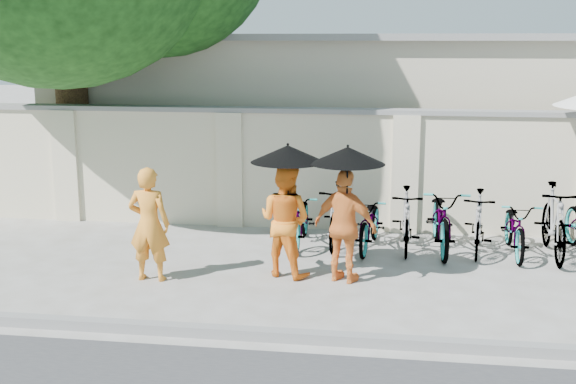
# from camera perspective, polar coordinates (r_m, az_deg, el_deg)

# --- Properties ---
(ground) EXTENTS (80.00, 80.00, 0.00)m
(ground) POSITION_cam_1_polar(r_m,az_deg,el_deg) (9.70, -2.71, -7.45)
(ground) COLOR #A4A3A1
(kerb) EXTENTS (40.00, 0.16, 0.12)m
(kerb) POSITION_cam_1_polar(r_m,az_deg,el_deg) (8.13, -5.01, -10.98)
(kerb) COLOR slate
(kerb) RESTS_ON ground
(compound_wall) EXTENTS (20.00, 0.30, 2.00)m
(compound_wall) POSITION_cam_1_polar(r_m,az_deg,el_deg) (12.40, 4.59, 1.61)
(compound_wall) COLOR beige
(compound_wall) RESTS_ON ground
(building_behind) EXTENTS (14.00, 6.00, 3.20)m
(building_behind) POSITION_cam_1_polar(r_m,az_deg,el_deg) (16.06, 9.10, 6.03)
(building_behind) COLOR #B3AC92
(building_behind) RESTS_ON ground
(monk_left) EXTENTS (0.58, 0.38, 1.57)m
(monk_left) POSITION_cam_1_polar(r_m,az_deg,el_deg) (9.90, -10.92, -2.51)
(monk_left) COLOR orange
(monk_left) RESTS_ON ground
(monk_center) EXTENTS (0.93, 0.84, 1.57)m
(monk_center) POSITION_cam_1_polar(r_m,az_deg,el_deg) (9.93, -0.24, -2.24)
(monk_center) COLOR orange
(monk_center) RESTS_ON ground
(parasol_center) EXTENTS (1.00, 1.00, 0.95)m
(parasol_center) POSITION_cam_1_polar(r_m,az_deg,el_deg) (9.65, -0.02, 3.04)
(parasol_center) COLOR black
(parasol_center) RESTS_ON ground
(monk_right) EXTENTS (0.98, 0.69, 1.54)m
(monk_right) POSITION_cam_1_polar(r_m,az_deg,el_deg) (9.69, 4.55, -2.72)
(monk_right) COLOR orange
(monk_right) RESTS_ON ground
(parasol_right) EXTENTS (0.99, 0.99, 0.98)m
(parasol_right) POSITION_cam_1_polar(r_m,az_deg,el_deg) (9.41, 4.73, 2.89)
(parasol_right) COLOR black
(parasol_right) RESTS_ON ground
(bike_0) EXTENTS (0.59, 1.66, 0.87)m
(bike_0) POSITION_cam_1_polar(r_m,az_deg,el_deg) (11.47, 1.09, -2.10)
(bike_0) COLOR slate
(bike_0) RESTS_ON ground
(bike_1) EXTENTS (0.52, 1.66, 0.99)m
(bike_1) POSITION_cam_1_polar(r_m,az_deg,el_deg) (11.44, 3.83, -1.84)
(bike_1) COLOR slate
(bike_1) RESTS_ON ground
(bike_2) EXTENTS (0.77, 1.71, 0.87)m
(bike_2) POSITION_cam_1_polar(r_m,az_deg,el_deg) (11.31, 6.54, -2.38)
(bike_2) COLOR slate
(bike_2) RESTS_ON ground
(bike_3) EXTENTS (0.46, 1.61, 0.97)m
(bike_3) POSITION_cam_1_polar(r_m,az_deg,el_deg) (11.33, 9.31, -2.17)
(bike_3) COLOR slate
(bike_3) RESTS_ON ground
(bike_4) EXTENTS (0.75, 1.97, 1.02)m
(bike_4) POSITION_cam_1_polar(r_m,az_deg,el_deg) (11.39, 12.06, -2.07)
(bike_4) COLOR slate
(bike_4) RESTS_ON ground
(bike_5) EXTENTS (0.65, 1.64, 0.96)m
(bike_5) POSITION_cam_1_polar(r_m,az_deg,el_deg) (11.40, 14.81, -2.36)
(bike_5) COLOR slate
(bike_5) RESTS_ON ground
(bike_6) EXTENTS (0.58, 1.65, 0.87)m
(bike_6) POSITION_cam_1_polar(r_m,az_deg,el_deg) (11.46, 17.53, -2.69)
(bike_6) COLOR slate
(bike_6) RESTS_ON ground
(bike_7) EXTENTS (0.58, 1.85, 1.10)m
(bike_7) POSITION_cam_1_polar(r_m,az_deg,el_deg) (11.51, 20.27, -2.20)
(bike_7) COLOR slate
(bike_7) RESTS_ON ground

